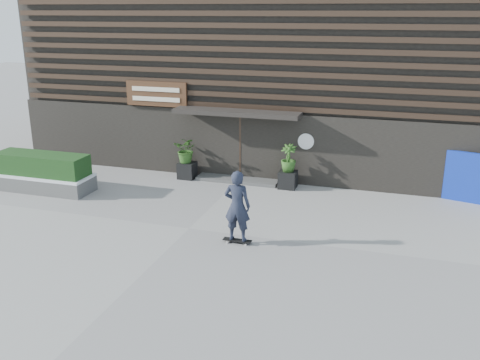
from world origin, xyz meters
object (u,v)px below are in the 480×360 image
(raised_bed, at_px, (44,183))
(skateboarder, at_px, (237,206))
(planter_pot_right, at_px, (288,180))
(blue_tarp, at_px, (473,178))
(planter_pot_left, at_px, (187,170))

(raised_bed, bearing_deg, skateboarder, -15.94)
(planter_pot_right, relative_size, blue_tarp, 0.34)
(planter_pot_right, bearing_deg, raised_bed, -161.26)
(planter_pot_left, xyz_separation_m, blue_tarp, (9.77, 0.30, 0.52))
(raised_bed, height_order, skateboarder, skateboarder)
(planter_pot_right, relative_size, raised_bed, 0.17)
(raised_bed, bearing_deg, planter_pot_left, 32.79)
(planter_pot_left, relative_size, planter_pot_right, 1.00)
(planter_pot_left, xyz_separation_m, planter_pot_right, (3.80, 0.00, 0.00))
(planter_pot_right, bearing_deg, blue_tarp, 2.88)
(planter_pot_right, xyz_separation_m, raised_bed, (-8.03, -2.72, -0.05))
(planter_pot_right, height_order, skateboarder, skateboarder)
(planter_pot_left, bearing_deg, blue_tarp, 1.76)
(planter_pot_right, relative_size, skateboarder, 0.30)
(skateboarder, bearing_deg, planter_pot_right, 86.73)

